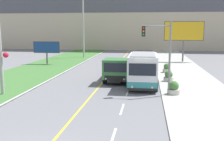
# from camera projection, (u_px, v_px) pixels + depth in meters

# --- Properties ---
(city_bus) EXTENTS (2.63, 5.50, 3.03)m
(city_bus) POSITION_uv_depth(u_px,v_px,m) (143.00, 70.00, 23.57)
(city_bus) COLOR silver
(city_bus) RESTS_ON ground_plane
(dump_truck) EXTENTS (2.51, 6.76, 2.39)m
(dump_truck) POSITION_uv_depth(u_px,v_px,m) (118.00, 70.00, 25.97)
(dump_truck) COLOR black
(dump_truck) RESTS_ON ground_plane
(utility_pole_far) EXTENTS (1.80, 0.28, 10.37)m
(utility_pole_far) POSITION_uv_depth(u_px,v_px,m) (83.00, 29.00, 47.26)
(utility_pole_far) COLOR #9E9E99
(utility_pole_far) RESTS_ON ground_plane
(traffic_light_mast) EXTENTS (2.28, 0.32, 5.84)m
(traffic_light_mast) POSITION_uv_depth(u_px,v_px,m) (161.00, 48.00, 20.32)
(traffic_light_mast) COLOR slate
(traffic_light_mast) RESTS_ON ground_plane
(billboard_large) EXTENTS (6.03, 0.24, 6.36)m
(billboard_large) POSITION_uv_depth(u_px,v_px,m) (184.00, 32.00, 40.64)
(billboard_large) COLOR #59595B
(billboard_large) RESTS_ON ground_plane
(billboard_small) EXTENTS (3.99, 0.24, 3.37)m
(billboard_small) POSITION_uv_depth(u_px,v_px,m) (47.00, 48.00, 38.50)
(billboard_small) COLOR #59595B
(billboard_small) RESTS_ON ground_plane
(planter_round_near) EXTENTS (1.00, 1.00, 1.07)m
(planter_round_near) POSITION_uv_depth(u_px,v_px,m) (174.00, 88.00, 20.83)
(planter_round_near) COLOR #B7B2A8
(planter_round_near) RESTS_ON sidewalk_right
(planter_round_second) EXTENTS (0.98, 0.98, 1.05)m
(planter_round_second) POSITION_uv_depth(u_px,v_px,m) (169.00, 77.00, 26.00)
(planter_round_second) COLOR #B7B2A8
(planter_round_second) RESTS_ON sidewalk_right
(planter_round_third) EXTENTS (1.01, 1.01, 1.09)m
(planter_round_third) POSITION_uv_depth(u_px,v_px,m) (167.00, 68.00, 31.15)
(planter_round_third) COLOR #B7B2A8
(planter_round_third) RESTS_ON sidewalk_right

